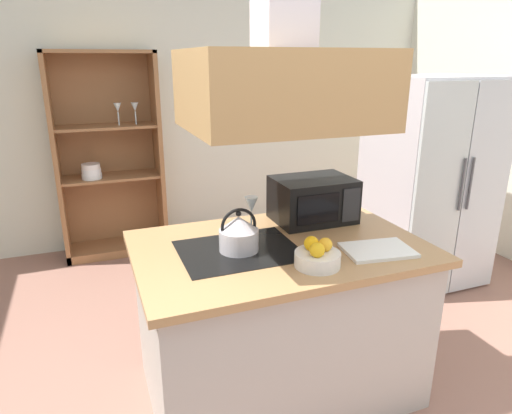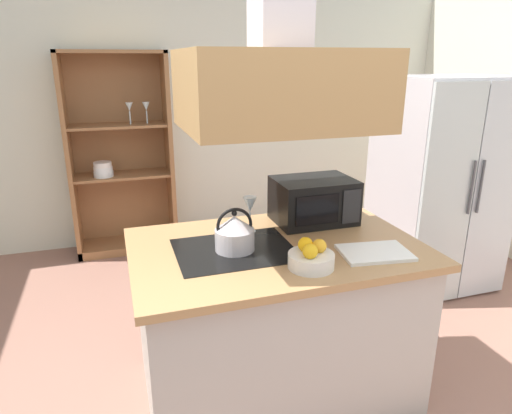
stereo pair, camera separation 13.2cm
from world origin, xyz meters
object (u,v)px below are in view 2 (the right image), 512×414
Objects in this scene: cutting_board at (375,253)px; microwave at (314,200)px; refrigerator at (439,185)px; dish_cabinet at (121,165)px; wine_glass_on_counter at (250,206)px; kettle at (235,233)px; fruit_bowl at (311,257)px.

cutting_board is 0.74× the size of microwave.
dish_cabinet is (-2.43, 1.55, -0.00)m from refrigerator.
cutting_board is 0.71m from wine_glass_on_counter.
fruit_bowl is at bearing -46.42° from kettle.
kettle is 1.09× the size of wine_glass_on_counter.
kettle is 0.49× the size of microwave.
microwave is (1.04, -2.14, 0.18)m from dish_cabinet.
kettle is 0.42m from fruit_bowl.
microwave is (-0.09, 0.54, 0.12)m from cutting_board.
wine_glass_on_counter is at bearing 135.99° from cutting_board.
wine_glass_on_counter is at bearing 104.66° from fruit_bowl.
refrigerator is 2.88m from dish_cabinet.
refrigerator is at bearing 22.81° from microwave.
kettle is at bearing 133.58° from fruit_bowl.
refrigerator is 1.72m from cutting_board.
kettle is 0.66× the size of cutting_board.
wine_glass_on_counter reaches higher than fruit_bowl.
refrigerator is at bearing -32.55° from dish_cabinet.
microwave is 0.42m from wine_glass_on_counter.
dish_cabinet reaches higher than microwave.
fruit_bowl is (0.29, -0.30, -0.04)m from kettle.
refrigerator is at bearing 19.55° from wine_glass_on_counter.
kettle is at bearing -153.71° from microwave.
kettle is (0.48, -2.41, 0.15)m from dish_cabinet.
fruit_bowl is (-0.28, -0.58, -0.08)m from microwave.
refrigerator is 7.61× the size of kettle.
cutting_board is at bearing -21.99° from kettle.
refrigerator is at bearing 40.86° from cutting_board.
fruit_bowl is at bearing -115.55° from microwave.
kettle reaches higher than cutting_board.
dish_cabinet reaches higher than wine_glass_on_counter.
wine_glass_on_counter is (-1.80, -0.64, 0.20)m from refrigerator.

